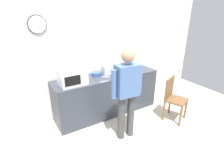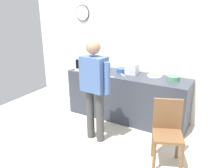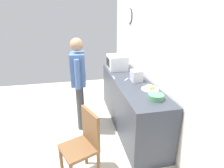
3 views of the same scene
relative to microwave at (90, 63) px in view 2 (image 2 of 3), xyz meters
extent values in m
plane|color=beige|center=(1.04, -1.15, -1.06)|extent=(6.00, 6.00, 0.00)
cube|color=silver|center=(1.04, 0.45, 0.24)|extent=(5.40, 0.10, 2.60)
cylinder|color=white|center=(-0.42, 0.39, 0.94)|extent=(0.30, 0.03, 0.30)
cylinder|color=black|center=(-0.42, 0.39, 0.94)|extent=(0.32, 0.02, 0.32)
cube|color=#333842|center=(0.79, 0.07, -0.61)|extent=(2.36, 0.62, 0.91)
cube|color=silver|center=(0.00, 0.00, 0.00)|extent=(0.50, 0.38, 0.30)
cube|color=black|center=(-0.06, -0.19, 0.00)|extent=(0.30, 0.01, 0.18)
cylinder|color=white|center=(1.28, 0.23, -0.14)|extent=(0.27, 0.27, 0.01)
cube|color=tan|center=(1.28, 0.23, -0.11)|extent=(0.14, 0.14, 0.05)
cylinder|color=#4C8E60|center=(1.64, 0.16, -0.11)|extent=(0.22, 0.22, 0.08)
cylinder|color=#33519E|center=(0.61, 0.20, -0.11)|extent=(0.21, 0.21, 0.07)
cube|color=silver|center=(0.85, 0.15, -0.05)|extent=(0.22, 0.18, 0.20)
cube|color=silver|center=(0.73, 0.00, -0.15)|extent=(0.14, 0.12, 0.01)
cube|color=silver|center=(0.57, -0.20, -0.15)|extent=(0.17, 0.03, 0.01)
cylinder|color=#3D3E40|center=(0.76, -0.87, -0.63)|extent=(0.13, 0.13, 0.87)
cylinder|color=#3D3E40|center=(0.56, -0.85, -0.63)|extent=(0.13, 0.13, 0.87)
cube|color=#47669E|center=(0.66, -0.86, 0.09)|extent=(0.42, 0.27, 0.55)
cylinder|color=#47669E|center=(0.91, -0.88, 0.06)|extent=(0.09, 0.09, 0.50)
cylinder|color=#47669E|center=(0.41, -0.84, 0.06)|extent=(0.09, 0.09, 0.50)
sphere|color=#A37A5B|center=(0.66, -0.86, 0.50)|extent=(0.22, 0.22, 0.22)
cylinder|color=brown|center=(1.80, -1.18, -0.84)|extent=(0.04, 0.04, 0.45)
cylinder|color=brown|center=(2.13, -1.05, -0.84)|extent=(0.04, 0.04, 0.45)
cylinder|color=brown|center=(1.67, -0.85, -0.84)|extent=(0.04, 0.04, 0.45)
cylinder|color=brown|center=(1.99, -0.72, -0.84)|extent=(0.04, 0.04, 0.45)
cube|color=brown|center=(1.90, -0.95, -0.59)|extent=(0.52, 0.52, 0.04)
cube|color=brown|center=(1.83, -0.78, -0.35)|extent=(0.39, 0.19, 0.45)
camera|label=1|loc=(-1.05, -3.16, 1.24)|focal=29.43mm
camera|label=2|loc=(2.56, -3.72, 1.10)|focal=36.98mm
camera|label=3|loc=(3.78, -0.93, 0.96)|focal=29.33mm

